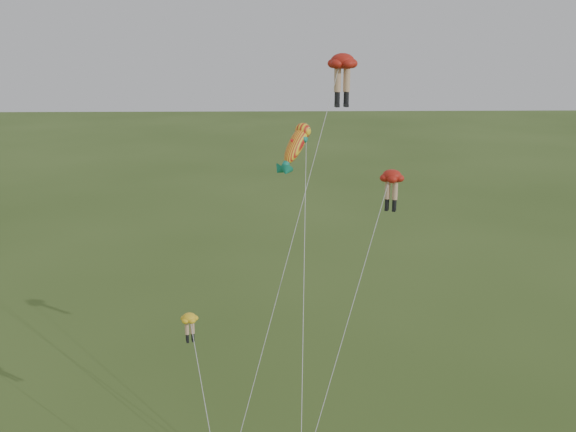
{
  "coord_description": "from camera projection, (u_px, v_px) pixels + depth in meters",
  "views": [
    {
      "loc": [
        0.31,
        -25.97,
        20.84
      ],
      "look_at": [
        1.11,
        6.0,
        11.64
      ],
      "focal_mm": 40.0,
      "sensor_mm": 36.0,
      "label": 1
    }
  ],
  "objects": [
    {
      "name": "legs_kite_yellow",
      "position": [
        191.0,
        331.0,
        30.29
      ],
      "size": [
        2.7,
        6.31,
        8.0
      ],
      "rotation": [
        0.0,
        0.0,
        0.32
      ],
      "color": "yellow",
      "rests_on": "ground"
    },
    {
      "name": "legs_kite_red_high",
      "position": [
        341.0,
        69.0,
        34.93
      ],
      "size": [
        7.24,
        11.12,
        19.75
      ],
      "rotation": [
        0.0,
        0.0,
        0.18
      ],
      "color": "#B11D12",
      "rests_on": "ground"
    },
    {
      "name": "legs_kite_red_mid",
      "position": [
        390.0,
        186.0,
        32.07
      ],
      "size": [
        6.35,
        9.18,
        14.22
      ],
      "rotation": [
        0.0,
        0.0,
        -0.43
      ],
      "color": "#B11D12",
      "rests_on": "ground"
    },
    {
      "name": "fish_kite",
      "position": [
        297.0,
        146.0,
        33.61
      ],
      "size": [
        2.23,
        11.62,
        16.46
      ],
      "rotation": [
        0.8,
        0.0,
        -0.66
      ],
      "color": "yellow",
      "rests_on": "ground"
    }
  ]
}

